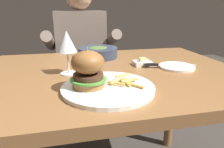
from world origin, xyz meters
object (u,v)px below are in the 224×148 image
object	(u,v)px
burger_sandwich	(88,69)
soup_bowl	(98,52)
wine_glass	(67,43)
table_knife	(166,65)
bread_plate	(177,67)
butter_dish	(142,63)
main_plate	(108,88)
diner_person	(82,67)

from	to	relation	value
burger_sandwich	soup_bowl	distance (m)	0.47
wine_glass	soup_bowl	size ratio (longest dim) A/B	0.83
burger_sandwich	wine_glass	size ratio (longest dim) A/B	0.75
wine_glass	table_knife	bearing A→B (deg)	-0.95
bread_plate	butter_dish	distance (m)	0.16
burger_sandwich	wine_glass	xyz separation A→B (m)	(-0.06, 0.19, 0.05)
soup_bowl	wine_glass	bearing A→B (deg)	-121.72
wine_glass	burger_sandwich	bearing A→B (deg)	-72.00
main_plate	butter_dish	world-z (taller)	butter_dish
wine_glass	table_knife	size ratio (longest dim) A/B	0.76
bread_plate	table_knife	world-z (taller)	table_knife
table_knife	main_plate	bearing A→B (deg)	-147.55
burger_sandwich	butter_dish	distance (m)	0.38
butter_dish	diner_person	bearing A→B (deg)	111.04
diner_person	butter_dish	bearing A→B (deg)	-68.96
bread_plate	soup_bowl	world-z (taller)	soup_bowl
burger_sandwich	bread_plate	size ratio (longest dim) A/B	0.82
main_plate	bread_plate	bearing A→B (deg)	27.36
table_knife	burger_sandwich	bearing A→B (deg)	-153.38
main_plate	soup_bowl	world-z (taller)	soup_bowl
bread_plate	diner_person	xyz separation A→B (m)	(-0.39, 0.72, -0.18)
bread_plate	butter_dish	world-z (taller)	butter_dish
main_plate	table_knife	distance (m)	0.36
main_plate	wine_glass	world-z (taller)	wine_glass
table_knife	soup_bowl	distance (m)	0.38
burger_sandwich	bread_plate	xyz separation A→B (m)	(0.42, 0.18, -0.07)
main_plate	table_knife	bearing A→B (deg)	32.45
wine_glass	table_knife	world-z (taller)	wine_glass
burger_sandwich	soup_bowl	bearing A→B (deg)	77.64
soup_bowl	butter_dish	bearing A→B (deg)	-48.40
butter_dish	diner_person	size ratio (longest dim) A/B	0.07
main_plate	butter_dish	size ratio (longest dim) A/B	3.73
burger_sandwich	diner_person	distance (m)	0.93
bread_plate	diner_person	bearing A→B (deg)	118.26
wine_glass	butter_dish	distance (m)	0.37
table_knife	diner_person	xyz separation A→B (m)	(-0.33, 0.71, -0.19)
main_plate	burger_sandwich	size ratio (longest dim) A/B	2.36
burger_sandwich	soup_bowl	world-z (taller)	burger_sandwich
bread_plate	soup_bowl	xyz separation A→B (m)	(-0.32, 0.28, 0.02)
wine_glass	bread_plate	xyz separation A→B (m)	(0.48, -0.02, -0.12)
table_knife	soup_bowl	bearing A→B (deg)	135.07
bread_plate	main_plate	bearing A→B (deg)	-152.64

